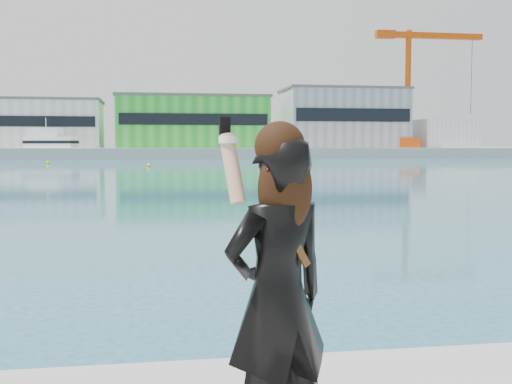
# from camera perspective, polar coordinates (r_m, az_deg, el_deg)

# --- Properties ---
(far_quay) EXTENTS (320.00, 40.00, 2.00)m
(far_quay) POSITION_cam_1_polar(r_m,az_deg,el_deg) (134.01, -9.19, 3.47)
(far_quay) COLOR #9E9E99
(far_quay) RESTS_ON ground
(warehouse_white) EXTENTS (24.48, 15.35, 9.50)m
(warehouse_white) POSITION_cam_1_polar(r_m,az_deg,el_deg) (133.76, -18.73, 5.77)
(warehouse_white) COLOR silver
(warehouse_white) RESTS_ON far_quay
(warehouse_green) EXTENTS (30.60, 16.36, 10.50)m
(warehouse_green) POSITION_cam_1_polar(r_m,az_deg,el_deg) (132.35, -5.73, 6.21)
(warehouse_green) COLOR green
(warehouse_green) RESTS_ON far_quay
(warehouse_grey_right) EXTENTS (25.50, 15.35, 12.50)m
(warehouse_grey_right) POSITION_cam_1_polar(r_m,az_deg,el_deg) (138.22, 7.71, 6.52)
(warehouse_grey_right) COLOR gray
(warehouse_grey_right) RESTS_ON far_quay
(ancillary_shed) EXTENTS (12.00, 10.00, 6.00)m
(ancillary_shed) POSITION_cam_1_polar(r_m,az_deg,el_deg) (144.34, 16.34, 4.99)
(ancillary_shed) COLOR silver
(ancillary_shed) RESTS_ON far_quay
(dock_crane) EXTENTS (23.00, 4.00, 24.00)m
(dock_crane) POSITION_cam_1_polar(r_m,az_deg,el_deg) (137.61, 13.81, 9.29)
(dock_crane) COLOR #DE480D
(dock_crane) RESTS_ON far_quay
(flagpole_right) EXTENTS (1.28, 0.16, 8.00)m
(flagpole_right) POSITION_cam_1_polar(r_m,az_deg,el_deg) (127.12, 0.86, 5.99)
(flagpole_right) COLOR silver
(flagpole_right) RESTS_ON far_quay
(motor_yacht) EXTENTS (16.44, 8.41, 7.39)m
(motor_yacht) POSITION_cam_1_polar(r_m,az_deg,el_deg) (120.59, -17.56, 3.77)
(motor_yacht) COLOR white
(motor_yacht) RESTS_ON ground
(buoy_near) EXTENTS (0.50, 0.50, 0.50)m
(buoy_near) POSITION_cam_1_polar(r_m,az_deg,el_deg) (76.04, -9.51, 2.23)
(buoy_near) COLOR yellow
(buoy_near) RESTS_ON ground
(buoy_far) EXTENTS (0.50, 0.50, 0.50)m
(buoy_far) POSITION_cam_1_polar(r_m,az_deg,el_deg) (92.36, -18.01, 2.41)
(buoy_far) COLOR yellow
(buoy_far) RESTS_ON ground
(woman) EXTENTS (0.75, 0.63, 1.85)m
(woman) POSITION_cam_1_polar(r_m,az_deg,el_deg) (3.48, 1.92, -8.54)
(woman) COLOR black
(woman) RESTS_ON near_quay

